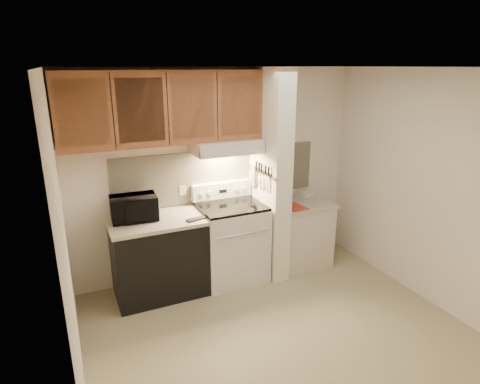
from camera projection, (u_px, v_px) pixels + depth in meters
floor at (277, 330)px, 3.99m from camera, size 3.60×3.60×0.00m
ceiling at (286, 67)px, 3.23m from camera, size 3.60×3.60×0.00m
wall_back at (220, 173)px, 4.91m from camera, size 3.60×2.50×0.02m
wall_left at (65, 248)px, 2.90m from camera, size 0.02×3.00×2.50m
wall_right at (426, 188)px, 4.32m from camera, size 0.02×3.00×2.50m
backsplash at (220, 175)px, 4.91m from camera, size 2.60×0.02×0.63m
range_body at (231, 243)px, 4.85m from camera, size 0.76×0.65×0.92m
oven_window at (242, 250)px, 4.57m from camera, size 0.50×0.01×0.30m
oven_handle at (243, 234)px, 4.47m from camera, size 0.65×0.02×0.02m
cooktop at (231, 206)px, 4.71m from camera, size 0.74×0.64×0.03m
range_backguard at (222, 190)px, 4.92m from camera, size 0.76×0.08×0.20m
range_display at (223, 191)px, 4.89m from camera, size 0.10×0.01×0.04m
range_knob_left_outer at (201, 194)px, 4.77m from camera, size 0.05×0.02×0.05m
range_knob_left_inner at (209, 193)px, 4.81m from camera, size 0.05×0.02×0.05m
range_knob_right_inner at (236, 189)px, 4.95m from camera, size 0.05×0.02×0.05m
range_knob_right_outer at (244, 188)px, 4.99m from camera, size 0.05×0.02×0.05m
dishwasher_front at (159, 258)px, 4.52m from camera, size 1.00×0.63×0.87m
left_countertop at (157, 221)px, 4.39m from camera, size 1.04×0.67×0.04m
spoon_rest at (197, 219)px, 4.36m from camera, size 0.25×0.13×0.02m
teal_jar at (156, 208)px, 4.58m from camera, size 0.09×0.09×0.10m
outlet at (183, 190)px, 4.75m from camera, size 0.08×0.01×0.12m
microwave at (134, 208)px, 4.32m from camera, size 0.50×0.35×0.27m
partition_pillar at (270, 176)px, 4.81m from camera, size 0.22×0.70×2.50m
pillar_trim at (261, 173)px, 4.75m from camera, size 0.01×0.70×0.04m
knife_strip at (263, 172)px, 4.70m from camera, size 0.02×0.42×0.04m
knife_blade_a at (268, 184)px, 4.59m from camera, size 0.01×0.03×0.16m
knife_handle_a at (269, 171)px, 4.53m from camera, size 0.02×0.02×0.10m
knife_blade_b at (265, 183)px, 4.65m from camera, size 0.01×0.04×0.18m
knife_handle_b at (266, 170)px, 4.60m from camera, size 0.02×0.02×0.10m
knife_blade_c at (262, 182)px, 4.73m from camera, size 0.01×0.04×0.20m
knife_handle_c at (262, 168)px, 4.69m from camera, size 0.02×0.02×0.10m
knife_blade_d at (258, 178)px, 4.80m from camera, size 0.01×0.04×0.16m
knife_handle_d at (259, 167)px, 4.74m from camera, size 0.02×0.02×0.10m
knife_blade_e at (256, 178)px, 4.87m from camera, size 0.01×0.04×0.18m
knife_handle_e at (256, 165)px, 4.81m from camera, size 0.02×0.02×0.10m
oven_mitt at (254, 176)px, 4.92m from camera, size 0.03×0.11×0.26m
right_cab_base at (299, 234)px, 5.25m from camera, size 0.70×0.60×0.81m
right_countertop at (301, 203)px, 5.12m from camera, size 0.74×0.64×0.04m
red_folder at (295, 207)px, 4.91m from camera, size 0.25×0.32×0.01m
white_box at (308, 194)px, 5.35m from camera, size 0.18×0.14×0.04m
range_hood at (226, 146)px, 4.61m from camera, size 0.78×0.44×0.15m
hood_lip at (233, 154)px, 4.44m from camera, size 0.78×0.04×0.06m
upper_cabinets at (164, 108)px, 4.24m from camera, size 2.18×0.33×0.77m
cab_door_a at (83, 113)px, 3.78m from camera, size 0.46×0.01×0.63m
cab_gap_a at (113, 112)px, 3.88m from camera, size 0.01×0.01×0.73m
cab_door_b at (141, 110)px, 3.99m from camera, size 0.46×0.01×0.63m
cab_gap_b at (168, 109)px, 4.10m from camera, size 0.01×0.01×0.73m
cab_door_c at (193, 108)px, 4.21m from camera, size 0.46×0.01×0.63m
cab_gap_c at (217, 107)px, 4.31m from camera, size 0.01×0.01×0.73m
cab_door_d at (240, 106)px, 4.42m from camera, size 0.46×0.01×0.63m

